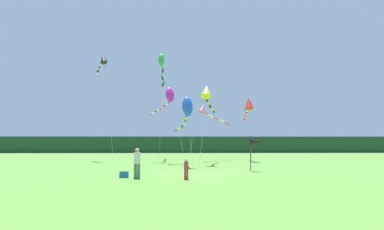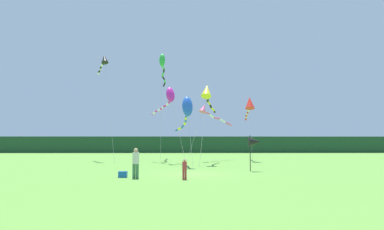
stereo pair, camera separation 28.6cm
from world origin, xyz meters
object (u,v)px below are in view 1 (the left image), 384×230
person_child (186,168)px  banner_flag_pole (255,142)px  kite_blue (187,110)px  cooler_box (124,174)px  kite_yellow (207,93)px  person_adult (137,161)px  kite_black (103,60)px  kite_green (162,64)px  kite_rainbow (206,111)px  kite_red (249,104)px  kite_magenta (168,97)px

person_child → banner_flag_pole: bearing=46.9°
person_child → kite_blue: bearing=89.6°
cooler_box → kite_yellow: (5.76, 11.62, 6.69)m
person_adult → kite_black: bearing=110.0°
kite_blue → banner_flag_pole: bearing=-39.6°
cooler_box → kite_blue: (3.78, 8.45, 4.71)m
person_child → kite_black: (-9.61, 19.21, 10.93)m
kite_blue → kite_black: (-9.68, 9.58, 6.69)m
kite_black → kite_green: bearing=11.5°
kite_rainbow → cooler_box: bearing=-109.4°
kite_yellow → kite_rainbow: 5.82m
person_adult → cooler_box: (-0.84, 0.54, -0.80)m
kite_yellow → banner_flag_pole: bearing=-67.4°
kite_yellow → kite_red: bearing=46.0°
cooler_box → kite_red: bearing=57.3°
banner_flag_pole → kite_magenta: 12.28m
kite_red → banner_flag_pole: bearing=-99.1°
person_adult → kite_green: size_ratio=0.14×
kite_green → kite_red: bearing=-14.2°
person_adult → kite_yellow: bearing=68.0°
kite_green → kite_blue: kite_green is taller
kite_red → kite_blue: (-7.04, -8.42, -1.50)m
kite_blue → kite_black: kite_black is taller
kite_green → kite_yellow: kite_green is taller
cooler_box → kite_blue: size_ratio=0.06×
person_adult → kite_rainbow: kite_rainbow is taller
kite_green → person_child: bearing=-82.0°
kite_black → person_adult: bearing=-70.0°
kite_green → kite_blue: bearing=-74.9°
kite_red → kite_yellow: 7.31m
banner_flag_pole → kite_yellow: kite_yellow is taller
person_adult → kite_rainbow: size_ratio=0.27×
kite_red → person_adult: bearing=-119.8°
person_child → kite_magenta: (-1.76, 14.57, 6.03)m
person_adult → kite_magenta: bearing=85.5°
kite_rainbow → person_child: bearing=-97.3°
person_child → person_adult: bearing=167.6°
person_adult → kite_rainbow: bearing=73.6°
kite_red → kite_blue: kite_red is taller
person_adult → kite_yellow: (4.92, 12.17, 5.89)m
kite_blue → kite_green: bearing=105.1°
kite_green → kite_yellow: bearing=-57.6°
cooler_box → kite_black: (-5.90, 18.03, 11.40)m
kite_green → person_adult: bearing=-90.0°
kite_yellow → kite_rainbow: size_ratio=1.27×
person_child → banner_flag_pole: size_ratio=0.45×
person_child → kite_red: kite_red is taller
kite_rainbow → kite_black: kite_black is taller
kite_red → kite_blue: 11.08m
kite_rainbow → kite_magenta: bearing=-136.7°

